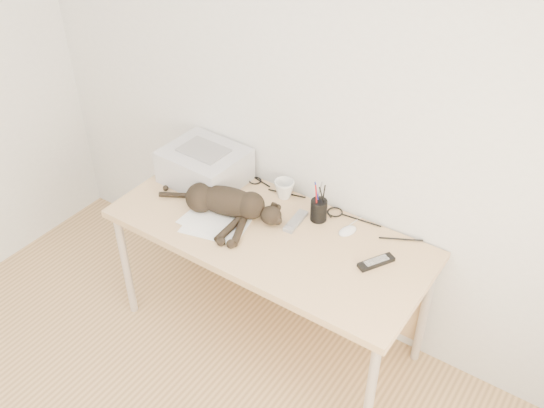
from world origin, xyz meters
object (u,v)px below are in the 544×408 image
Objects in this scene: cat at (223,202)px; pen_cup at (319,210)px; mug at (284,189)px; printer at (205,165)px; desk at (278,242)px; mouse at (348,229)px.

cat is 3.28× the size of pen_cup.
cat reaches higher than mug.
printer is 0.46m from mug.
desk is 2.29× the size of cat.
pen_cup is at bearing 13.70° from cat.
pen_cup is at bearing 3.97° from printer.
desk is at bearing -141.61° from mouse.
desk is at bearing -139.83° from pen_cup.
mug is (0.44, 0.11, -0.05)m from printer.
mug is at bearing -172.00° from mouse.
printer is 0.69m from pen_cup.
pen_cup is at bearing -14.20° from mug.
pen_cup is (0.42, 0.23, -0.01)m from cat.
cat is 0.48m from pen_cup.
mug is (0.17, 0.29, -0.02)m from cat.
pen_cup is at bearing -164.63° from mouse.
cat is at bearing -34.13° from printer.
mug is at bearing 44.19° from cat.
pen_cup is (0.16, 0.13, 0.19)m from desk.
desk is 7.51× the size of pen_cup.
mouse is (0.86, 0.04, -0.08)m from printer.
desk is 0.28m from mug.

